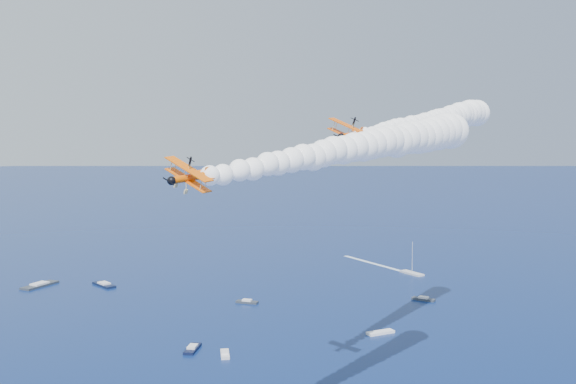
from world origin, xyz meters
TOP-DOWN VIEW (x-y plane):
  - biplane_lead at (20.30, 30.80)m, footprint 11.84×13.22m
  - biplane_trail at (-22.12, 5.22)m, footprint 8.54×9.80m
  - smoke_trail_lead at (52.65, 45.41)m, footprint 74.24×58.02m
  - smoke_trail_trail at (11.40, 16.92)m, footprint 73.89×49.33m
  - spectator_boats at (-14.55, 108.68)m, footprint 237.20×188.70m
  - boat_wakes at (15.05, 99.98)m, footprint 222.92×133.50m

SIDE VIEW (x-z plane):
  - boat_wakes at x=15.05m, z-range 0.01..0.05m
  - spectator_boats at x=-14.55m, z-range 0.00..0.70m
  - biplane_trail at x=-22.12m, z-range 46.94..53.94m
  - smoke_trail_trail at x=11.40m, z-range 46.94..59.43m
  - biplane_lead at x=20.30m, z-range 50.27..59.50m
  - smoke_trail_lead at x=52.65m, z-range 51.39..63.87m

